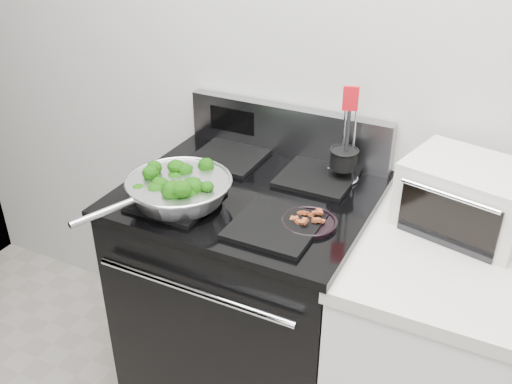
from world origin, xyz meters
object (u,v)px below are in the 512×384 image
Objects in this scene: utensil_holder at (343,163)px; toaster_oven at (467,197)px; gas_range at (250,300)px; skillet at (178,189)px; bacon_plate at (309,219)px.

toaster_oven is (0.40, -0.07, 0.01)m from utensil_holder.
toaster_oven is at bearing 11.50° from gas_range.
utensil_holder is (0.25, 0.20, 0.52)m from gas_range.
skillet reaches higher than bacon_plate.
gas_range reaches higher than skillet.
toaster_oven reaches higher than bacon_plate.
gas_range is 6.86× the size of bacon_plate.
skillet is at bearing -130.77° from gas_range.
bacon_plate is 0.41× the size of toaster_oven.
toaster_oven is (0.65, 0.13, 0.53)m from gas_range.
utensil_holder is at bearing -175.92° from toaster_oven.
skillet is at bearing -145.39° from toaster_oven.
bacon_plate is at bearing 30.93° from skillet.
gas_range is at bearing 70.45° from skillet.
utensil_holder is 0.81× the size of toaster_oven.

